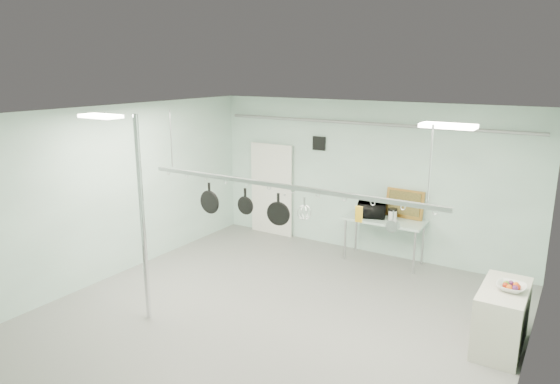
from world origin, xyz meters
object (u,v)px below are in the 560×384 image
Objects in this scene: prep_table at (384,222)px; fruit_bowl at (511,287)px; side_cabinet at (502,318)px; coffee_canister at (392,215)px; skillet_left at (209,198)px; skillet_right at (278,209)px; pot_rack at (281,184)px; chrome_pole at (143,221)px; skillet_mid at (245,201)px; microwave at (372,210)px.

fruit_bowl is at bearing -40.34° from prep_table.
coffee_canister reaches higher than side_cabinet.
skillet_right is at bearing 1.91° from skillet_left.
pot_rack reaches higher than coffee_canister.
skillet_mid is at bearing 35.39° from chrome_pole.
skillet_right is (-0.59, -3.32, 0.84)m from coffee_canister.
coffee_canister is 3.47m from skillet_right.
chrome_pole is 5.37m from side_cabinet.
chrome_pole is at bearing 46.30° from microwave.
skillet_left is 1.29× the size of skillet_mid.
pot_rack is (1.90, 0.90, 0.63)m from chrome_pole.
chrome_pole is at bearing -120.23° from skillet_left.
skillet_mid is at bearing 180.00° from pot_rack.
microwave is 1.08× the size of skillet_left.
skillet_right is (-0.04, 0.00, -0.38)m from pot_rack.
side_cabinet is at bearing 16.30° from skillet_left.
pot_rack is 12.79× the size of fruit_bowl.
prep_table is 3.45m from fruit_bowl.
skillet_left reaches higher than coffee_canister.
skillet_mid is (-3.58, -1.10, 1.44)m from side_cabinet.
side_cabinet is at bearing 22.41° from chrome_pole.
fruit_bowl is at bearing 15.65° from skillet_left.
skillet_left is at bearing -119.62° from coffee_canister.
prep_table is 3.39m from side_cabinet.
fruit_bowl is at bearing -22.43° from side_cabinet.
chrome_pole reaches higher than skillet_left.
side_cabinet is 4.63m from skillet_left.
side_cabinet is 4.01m from skillet_mid.
coffee_canister is (-2.40, 2.22, 0.55)m from side_cabinet.
chrome_pole is at bearing -157.59° from side_cabinet.
skillet_right reaches higher than coffee_canister.
side_cabinet is 0.50m from fruit_bowl.
skillet_left is (-1.33, 0.00, -0.40)m from pot_rack.
pot_rack is 8.70× the size of microwave.
skillet_mid is 0.83× the size of skillet_right.
skillet_left reaches higher than fruit_bowl.
fruit_bowl is (4.93, 1.97, -0.65)m from chrome_pole.
side_cabinet is 3.64m from microwave.
coffee_canister is (0.43, 0.02, -0.05)m from microwave.
skillet_left is 0.70m from skillet_mid.
prep_table is 1.33× the size of side_cabinet.
prep_table is at bearing 61.29° from chrome_pole.
pot_rack is at bearing -99.44° from coffee_canister.
chrome_pole reaches higher than fruit_bowl.
prep_table is at bearing 72.28° from skillet_right.
microwave is (2.02, 4.20, -0.54)m from chrome_pole.
side_cabinet is 3.31m from coffee_canister.
microwave is at bearing 142.16° from side_cabinet.
prep_table is at bearing 83.09° from pot_rack.
fruit_bowl is 3.93m from skillet_mid.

